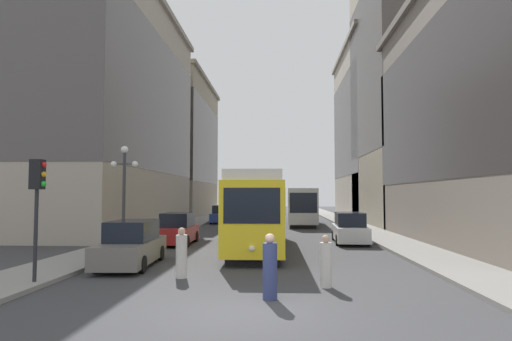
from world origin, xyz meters
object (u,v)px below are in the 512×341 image
object	(u,v)px
pedestrian_crossing_near	(326,263)
streetcar	(258,209)
pedestrian_on_sidewalk	(270,269)
parked_car_left_far	(132,245)
parked_car_left_near	(221,215)
lamp_post_left_near	(124,181)
pedestrian_crossing_far	(181,254)
traffic_light_near_left	(38,187)
parked_car_left_mid	(177,230)
parked_car_right_far	(350,229)
transit_bus	(302,205)

from	to	relation	value
pedestrian_crossing_near	streetcar	bearing A→B (deg)	-143.19
pedestrian_crossing_near	pedestrian_on_sidewalk	world-z (taller)	pedestrian_on_sidewalk
streetcar	parked_car_left_far	distance (m)	7.86
parked_car_left_near	lamp_post_left_near	size ratio (longest dim) A/B	0.82
pedestrian_crossing_far	traffic_light_near_left	world-z (taller)	traffic_light_near_left
parked_car_left_near	lamp_post_left_near	world-z (taller)	lamp_post_left_near
parked_car_left_mid	pedestrian_on_sidewalk	bearing A→B (deg)	-67.13
parked_car_left_far	parked_car_right_far	bearing A→B (deg)	38.21
pedestrian_on_sidewalk	traffic_light_near_left	distance (m)	7.82
parked_car_right_far	parked_car_left_far	size ratio (longest dim) A/B	0.98
parked_car_left_near	parked_car_left_mid	size ratio (longest dim) A/B	0.94
pedestrian_crossing_far	parked_car_left_mid	bearing A→B (deg)	-120.10
transit_bus	pedestrian_on_sidewalk	size ratio (longest dim) A/B	6.22
pedestrian_crossing_far	pedestrian_on_sidewalk	distance (m)	4.26
parked_car_left_mid	traffic_light_near_left	distance (m)	12.14
parked_car_left_near	pedestrian_crossing_near	world-z (taller)	parked_car_left_near
transit_bus	parked_car_left_near	distance (m)	8.38
parked_car_right_far	pedestrian_crossing_far	world-z (taller)	parked_car_right_far
traffic_light_near_left	pedestrian_crossing_far	bearing A→B (deg)	20.85
transit_bus	pedestrian_crossing_far	distance (m)	27.77
pedestrian_crossing_near	pedestrian_crossing_far	xyz separation A→B (m)	(-4.82, 1.24, 0.05)
transit_bus	pedestrian_crossing_far	size ratio (longest dim) A/B	6.46
parked_car_left_mid	pedestrian_crossing_far	bearing A→B (deg)	-76.48
traffic_light_near_left	parked_car_left_near	bearing A→B (deg)	86.87
parked_car_left_far	pedestrian_on_sidewalk	size ratio (longest dim) A/B	2.84
pedestrian_on_sidewalk	parked_car_left_far	bearing A→B (deg)	108.79
parked_car_left_mid	traffic_light_near_left	bearing A→B (deg)	-98.77
streetcar	lamp_post_left_near	world-z (taller)	lamp_post_left_near
parked_car_right_far	pedestrian_on_sidewalk	world-z (taller)	parked_car_right_far
pedestrian_on_sidewalk	lamp_post_left_near	world-z (taller)	lamp_post_left_near
pedestrian_crossing_near	traffic_light_near_left	world-z (taller)	traffic_light_near_left
parked_car_left_near	pedestrian_crossing_near	xyz separation A→B (m)	(7.39, -30.37, -0.09)
transit_bus	pedestrian_crossing_near	world-z (taller)	transit_bus
parked_car_left_near	parked_car_right_far	bearing A→B (deg)	-60.35
parked_car_left_near	parked_car_left_mid	bearing A→B (deg)	-90.10
pedestrian_crossing_near	pedestrian_on_sidewalk	size ratio (longest dim) A/B	0.90
pedestrian_crossing_near	pedestrian_crossing_far	distance (m)	4.98
parked_car_left_far	pedestrian_on_sidewalk	xyz separation A→B (m)	(5.70, -5.28, -0.01)
traffic_light_near_left	lamp_post_left_near	bearing A→B (deg)	91.52
pedestrian_crossing_far	streetcar	bearing A→B (deg)	-148.88
parked_car_left_far	lamp_post_left_near	distance (m)	5.35
parked_car_left_near	parked_car_right_far	distance (m)	20.44
lamp_post_left_near	pedestrian_on_sidewalk	bearing A→B (deg)	-51.24
parked_car_left_near	parked_car_left_mid	world-z (taller)	same
streetcar	parked_car_left_near	world-z (taller)	streetcar
parked_car_left_near	parked_car_left_far	distance (m)	26.75
pedestrian_crossing_near	pedestrian_crossing_far	size ratio (longest dim) A/B	0.93
parked_car_right_far	pedestrian_crossing_near	world-z (taller)	parked_car_right_far
parked_car_right_far	pedestrian_on_sidewalk	distance (m)	14.96
streetcar	pedestrian_on_sidewalk	distance (m)	11.49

